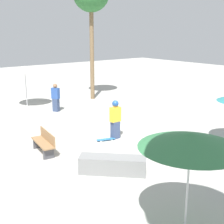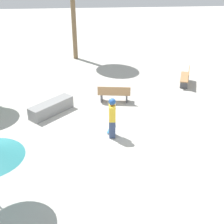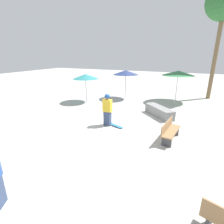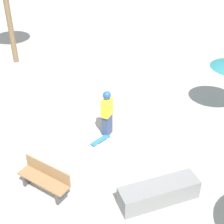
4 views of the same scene
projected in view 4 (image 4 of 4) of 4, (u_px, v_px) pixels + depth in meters
name	position (u px, v px, depth m)	size (l,w,h in m)	color
ground_plane	(113.00, 143.00, 10.67)	(60.00, 60.00, 0.00)	#B2AFA8
skater_main	(107.00, 112.00, 10.67)	(0.28, 0.46, 1.70)	#38476B
skateboard	(101.00, 140.00, 10.73)	(0.44, 0.82, 0.07)	teal
concrete_ledge	(159.00, 193.00, 8.36)	(1.98, 2.00, 0.57)	gray
bench_near	(45.00, 179.00, 8.61)	(1.64, 0.65, 0.85)	#47474C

